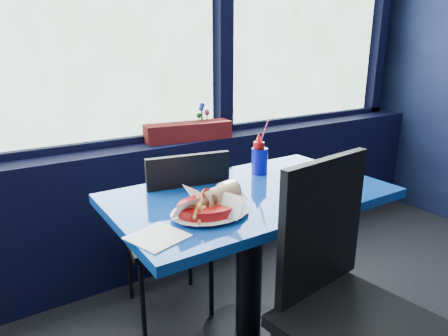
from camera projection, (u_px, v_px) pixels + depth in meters
window_sill at (122, 214)px, 2.37m from camera, size 5.00×0.26×0.80m
near_table at (250, 230)px, 1.79m from camera, size 1.20×0.70×0.75m
chair_near_front at (343, 288)px, 1.34m from camera, size 0.50×0.50×1.00m
chair_near_back at (176, 226)px, 1.95m from camera, size 0.47×0.47×0.89m
planter_box at (188, 131)px, 2.45m from camera, size 0.55×0.21×0.11m
flower_vase at (204, 127)px, 2.53m from camera, size 0.12×0.12×0.22m
food_basket at (212, 205)px, 1.49m from camera, size 0.30×0.30×0.10m
ketchup_bottle at (259, 155)px, 1.97m from camera, size 0.05×0.05×0.21m
soda_cup at (260, 160)px, 1.96m from camera, size 0.08×0.08×0.27m
napkin at (157, 237)px, 1.31m from camera, size 0.21×0.21×0.00m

